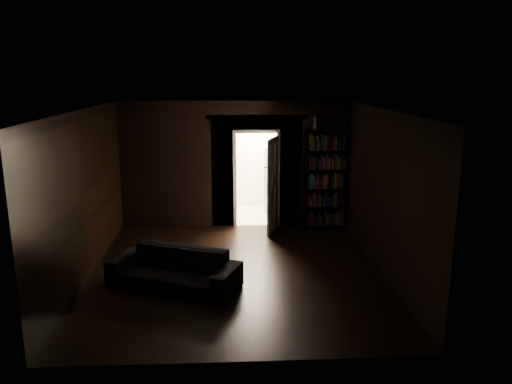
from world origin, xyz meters
TOP-DOWN VIEW (x-y plane):
  - ground at (0.00, 0.00)m, footprint 5.50×5.50m
  - room_walls at (-0.01, 1.07)m, footprint 5.02×5.61m
  - kitchen_alcove at (0.50, 3.87)m, footprint 2.20×1.80m
  - sofa at (-1.01, -0.52)m, footprint 2.29×1.65m
  - bookshelf at (2.00, 2.55)m, footprint 0.93×0.43m
  - refrigerator at (1.10, 4.11)m, footprint 0.84×0.79m
  - door at (0.83, 2.33)m, footprint 0.32×0.82m
  - figurine at (1.75, 2.57)m, footprint 0.13×0.13m
  - bottles at (1.17, 4.03)m, footprint 0.63×0.21m

SIDE VIEW (x-z plane):
  - ground at x=0.00m, z-range 0.00..0.00m
  - sofa at x=-1.01m, z-range 0.00..0.81m
  - refrigerator at x=1.10m, z-range 0.00..1.65m
  - door at x=0.83m, z-range 0.00..2.05m
  - bookshelf at x=2.00m, z-range 0.00..2.20m
  - kitchen_alcove at x=0.50m, z-range -0.09..2.51m
  - room_walls at x=-0.01m, z-range 0.26..3.10m
  - bottles at x=1.17m, z-range 1.65..1.90m
  - figurine at x=1.75m, z-range 2.20..2.50m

